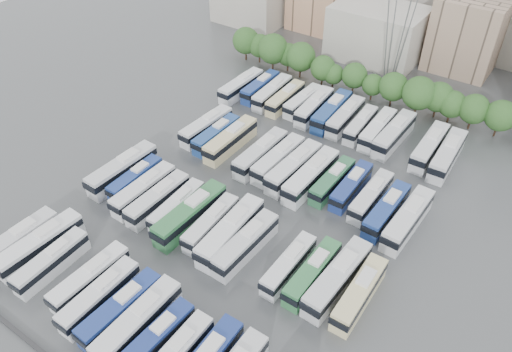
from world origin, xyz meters
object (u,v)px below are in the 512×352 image
Objects in this scene: bus_r2_s11 at (371,196)px; bus_r2_s12 at (386,210)px; bus_r2_s7 at (294,167)px; bus_r3_s13 at (447,155)px; bus_r1_s8 at (246,244)px; bus_r1_s2 at (144,190)px; bus_r2_s10 at (351,186)px; bus_r3_s10 at (394,134)px; bus_r0_s4 at (90,278)px; bus_r1_s13 at (360,293)px; bus_r3_s9 at (377,129)px; bus_r2_s5 at (261,153)px; bus_r1_s0 at (122,169)px; bus_r2_s1 at (206,126)px; bus_r2_s2 at (216,135)px; bus_r3_s6 at (331,111)px; bus_r3_s12 at (429,147)px; bus_r1_s5 at (190,214)px; bus_r2_s9 at (332,181)px; bus_r3_s1 at (260,87)px; bus_r3_s4 at (303,101)px; bus_r3_s8 at (360,125)px; bus_r0_s0 at (17,242)px; bus_r0_s8 at (156,339)px; bus_r2_s6 at (278,159)px; bus_r3_s0 at (241,86)px; bus_r1_s12 at (337,278)px; bus_r0_s6 at (121,309)px; bus_r1_s1 at (135,179)px; bus_r3_s5 at (314,107)px; bus_r2_s13 at (408,219)px; bus_r2_s3 at (231,140)px; bus_r0_s5 at (100,296)px; bus_r0_s7 at (138,322)px; bus_r1_s6 at (211,223)px; bus_r1_s10 at (289,265)px; bus_r1_s4 at (177,206)px; bus_r3_s7 at (345,117)px; bus_r2_s8 at (311,176)px; bus_r1_s7 at (230,232)px; bus_r3_s2 at (272,92)px.

bus_r2_s11 is 3.63m from bus_r2_s12.
bus_r3_s13 reaches higher than bus_r2_s7.
bus_r1_s2 is at bearing -178.73° from bus_r1_s8.
bus_r3_s10 is at bearing 89.16° from bus_r2_s10.
bus_r0_s4 is 0.99× the size of bus_r1_s13.
bus_r3_s9 reaches higher than bus_r2_s12.
bus_r1_s0 is at bearing -133.59° from bus_r2_s5.
bus_r2_s1 reaches higher than bus_r2_s2.
bus_r1_s13 is at bearing -59.83° from bus_r3_s6.
bus_r3_s13 reaches higher than bus_r1_s2.
bus_r1_s2 is 0.94× the size of bus_r3_s12.
bus_r1_s5 is 29.25m from bus_r2_s12.
bus_r1_s0 reaches higher than bus_r2_s9.
bus_r3_s4 is at bearing 0.24° from bus_r3_s1.
bus_r3_s8 is 13.03m from bus_r3_s12.
bus_r0_s0 is 1.13× the size of bus_r0_s8.
bus_r2_s6 is 20.03m from bus_r3_s4.
bus_r2_s5 reaches higher than bus_r2_s11.
bus_r1_s2 is at bearing -77.95° from bus_r3_s0.
bus_r1_s12 is at bearing -38.58° from bus_r2_s6.
bus_r3_s6 reaches higher than bus_r0_s6.
bus_r3_s13 is at bearing 39.72° from bus_r1_s1.
bus_r2_s10 is at bearing 6.00° from bus_r2_s6.
bus_r3_s5 is (16.50, 1.46, 0.00)m from bus_r3_s0.
bus_r2_s3 is at bearing 179.86° from bus_r2_s13.
bus_r0_s6 is 57.48m from bus_r3_s12.
bus_r0_s5 is 0.97× the size of bus_r2_s1.
bus_r2_s5 is 20.78m from bus_r3_s8.
bus_r1_s8 is 1.05× the size of bus_r1_s13.
bus_r3_s5 is 0.95× the size of bus_r3_s6.
bus_r3_s12 is (26.13, -1.10, 0.28)m from bus_r3_s4.
bus_r1_s6 is at bearing 100.52° from bus_r0_s7.
bus_r1_s5 is at bearing -178.62° from bus_r1_s10.
bus_r1_s4 is 29.76m from bus_r1_s13.
bus_r0_s4 is at bearing -74.29° from bus_r3_s0.
bus_r3_s0 is 23.18m from bus_r3_s7.
bus_r1_s1 is (-19.85, 19.22, -0.34)m from bus_r0_s7.
bus_r2_s7 is 1.03× the size of bus_r3_s12.
bus_r1_s0 reaches higher than bus_r3_s5.
bus_r1_s5 is 21.14m from bus_r2_s2.
bus_r0_s0 reaches higher than bus_r3_s7.
bus_r0_s6 is 35.91m from bus_r2_s8.
bus_r3_s13 is at bearing 69.88° from bus_r0_s7.
bus_r3_s2 is (-16.70, 36.35, -0.25)m from bus_r1_s7.
bus_r3_s2 is at bearing -12.06° from bus_r3_s1.
bus_r2_s5 is (16.15, 16.55, -0.07)m from bus_r1_s0.
bus_r2_s8 is 1.02× the size of bus_r3_s10.
bus_r2_s10 is 7.21m from bus_r2_s12.
bus_r1_s12 is 1.18× the size of bus_r3_s1.
bus_r1_s2 is (-13.46, 17.68, 0.03)m from bus_r0_s6.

